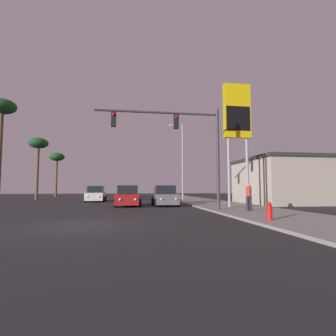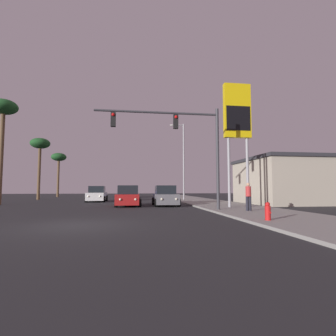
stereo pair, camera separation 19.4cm
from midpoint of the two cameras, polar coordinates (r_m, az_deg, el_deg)
ground_plane at (r=11.09m, az=-18.86°, el=-11.77°), size 120.00×120.00×0.00m
sidewalk_right at (r=22.15m, az=11.87°, el=-7.93°), size 5.00×60.00×0.12m
building_gas_station at (r=28.05m, az=26.77°, el=-2.50°), size 10.30×8.30×4.30m
car_white at (r=29.49m, az=-15.04°, el=-5.60°), size 2.04×4.32×1.68m
car_grey at (r=22.06m, az=-0.32°, el=-6.21°), size 2.04×4.33×1.68m
car_blue at (r=41.34m, az=-8.09°, el=-5.31°), size 2.04×4.31×1.68m
car_red at (r=21.80m, az=-8.39°, el=-6.19°), size 2.04×4.34×1.68m
traffic_light_mast at (r=16.75m, az=3.54°, el=6.95°), size 7.89×0.36×6.50m
street_lamp at (r=31.10m, az=3.37°, el=2.37°), size 1.74×0.24×9.00m
gas_station_sign at (r=20.17m, az=15.11°, el=10.56°), size 2.00×0.42×9.00m
fire_hydrant at (r=12.00m, az=21.34°, el=-8.79°), size 0.24×0.34×0.76m
pedestrian_on_sidewalk at (r=16.47m, az=17.43°, el=-5.69°), size 0.34×0.32×1.67m
palm_tree_far at (r=46.57m, az=-22.58°, el=1.82°), size 2.40×2.40×7.21m
palm_tree_near at (r=28.09m, az=-32.07°, el=10.11°), size 2.40×2.40×9.40m
palm_tree_mid at (r=37.01m, az=-25.95°, el=4.26°), size 2.40×2.40×7.79m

